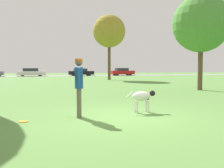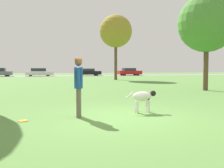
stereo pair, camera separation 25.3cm
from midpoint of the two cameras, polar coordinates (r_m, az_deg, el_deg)
The scene contains 10 objects.
ground_plane at distance 7.30m, azimuth 0.82°, elevation -7.27°, with size 120.00×120.00×0.00m, color #56843D.
far_road_strip at distance 44.11m, azimuth -14.09°, elevation 1.69°, with size 120.00×6.00×0.01m.
person at distance 7.26m, azimuth -8.20°, elevation 0.19°, with size 0.28×0.65×1.62m.
dog at distance 8.08m, azimuth 5.81°, elevation -2.86°, with size 0.99×0.31×0.67m.
frisbee at distance 7.11m, azimuth -19.73°, elevation -7.70°, with size 0.24×0.24×0.02m.
tree_far_right at distance 30.01m, azimuth -0.86°, elevation 11.38°, with size 3.66×3.66×7.31m.
tree_near_right at distance 17.08m, azimuth 18.42°, elevation 12.30°, with size 3.46×3.46×5.76m.
parked_car_white at distance 44.38m, azimuth -17.36°, elevation 2.46°, with size 4.58×2.00×1.29m.
parked_car_black at distance 44.82m, azimuth -6.95°, elevation 2.58°, with size 4.31×1.87×1.23m.
parked_car_red at distance 46.32m, azimuth 2.07°, elevation 2.68°, with size 4.09×1.78×1.31m.
Camera 1 is at (-2.31, -6.79, 1.37)m, focal length 42.00 mm.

